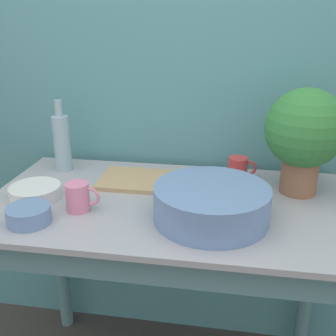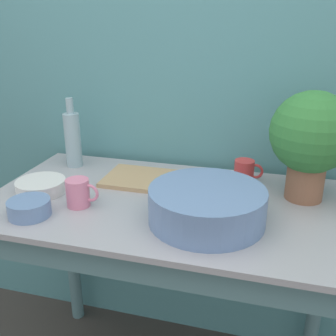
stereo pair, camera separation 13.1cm
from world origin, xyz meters
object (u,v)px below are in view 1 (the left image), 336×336
object	(u,v)px
potted_plant	(305,133)
bowl_small_enamel_white	(35,192)
bowl_small_blue	(29,215)
mug_pink	(78,197)
tray_board	(141,180)
bowl_wash_large	(211,203)
bottle_tall	(62,142)
mug_red	(238,168)

from	to	relation	value
potted_plant	bowl_small_enamel_white	xyz separation A→B (m)	(-0.91, -0.20, -0.20)
bowl_small_blue	potted_plant	bearing A→B (deg)	23.37
mug_pink	bowl_small_enamel_white	distance (m)	0.20
mug_pink	tray_board	distance (m)	0.30
potted_plant	bowl_small_blue	bearing A→B (deg)	-156.63
bowl_small_blue	tray_board	world-z (taller)	bowl_small_blue
bowl_wash_large	bowl_small_blue	distance (m)	0.56
bowl_wash_large	bottle_tall	bearing A→B (deg)	152.06
tray_board	bowl_wash_large	bearing A→B (deg)	-41.73
bowl_small_enamel_white	mug_red	bearing A→B (deg)	22.47
bowl_small_enamel_white	bowl_small_blue	distance (m)	0.18
bottle_tall	bowl_small_blue	distance (m)	0.46
potted_plant	bowl_small_enamel_white	world-z (taller)	potted_plant
mug_red	bowl_small_blue	bearing A→B (deg)	-144.26
bowl_small_blue	bowl_small_enamel_white	bearing A→B (deg)	110.88
bowl_small_enamel_white	bowl_small_blue	world-z (taller)	bowl_small_blue
mug_pink	potted_plant	bearing A→B (deg)	19.72
potted_plant	bowl_wash_large	size ratio (longest dim) A/B	1.05
bottle_tall	mug_pink	xyz separation A→B (m)	(0.19, -0.34, -0.07)
bowl_small_enamel_white	mug_pink	bearing A→B (deg)	-18.70
potted_plant	bowl_small_blue	xyz separation A→B (m)	(-0.84, -0.37, -0.20)
bottle_tall	bowl_small_blue	xyz separation A→B (m)	(0.07, -0.44, -0.09)
bowl_small_enamel_white	tray_board	xyz separation A→B (m)	(0.33, 0.20, -0.01)
bowl_wash_large	tray_board	size ratio (longest dim) A/B	1.16
potted_plant	bottle_tall	size ratio (longest dim) A/B	1.30
bowl_small_blue	tray_board	size ratio (longest dim) A/B	0.43
bottle_tall	mug_red	size ratio (longest dim) A/B	2.64
bottle_tall	bowl_small_enamel_white	xyz separation A→B (m)	(0.01, -0.27, -0.10)
mug_pink	tray_board	world-z (taller)	mug_pink
mug_pink	bowl_small_blue	world-z (taller)	mug_pink
mug_pink	mug_red	distance (m)	0.62
bowl_wash_large	mug_red	bearing A→B (deg)	76.22
bottle_tall	mug_red	distance (m)	0.71
tray_board	bottle_tall	bearing A→B (deg)	166.97
mug_pink	bowl_small_blue	xyz separation A→B (m)	(-0.12, -0.11, -0.02)
mug_red	bowl_small_enamel_white	xyz separation A→B (m)	(-0.70, -0.29, -0.02)
bottle_tall	mug_pink	size ratio (longest dim) A/B	2.54
bowl_wash_large	bowl_small_enamel_white	bearing A→B (deg)	174.75
bowl_small_blue	bowl_wash_large	bearing A→B (deg)	11.44
potted_plant	mug_red	size ratio (longest dim) A/B	3.43
mug_red	tray_board	distance (m)	0.38
bowl_wash_large	mug_red	world-z (taller)	bowl_wash_large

